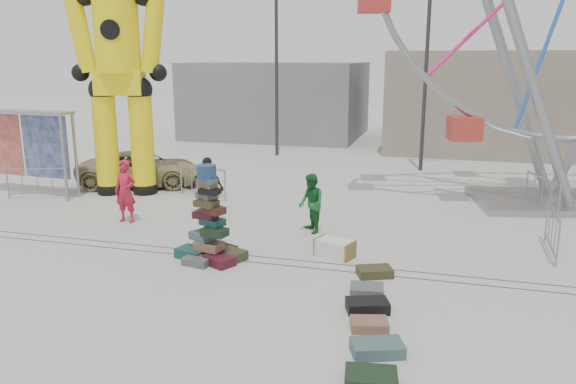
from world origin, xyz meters
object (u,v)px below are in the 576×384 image
(barricade_dummy_b, at_px, (128,175))
(barricade_wheel_back, at_px, (542,194))
(lamp_post_right, at_px, (429,63))
(banner_scaffold, at_px, (21,132))
(pedestrian_red, at_px, (125,191))
(pedestrian_black, at_px, (208,188))
(barricade_wheel_front, at_px, (552,232))
(lamp_post_left, at_px, (278,62))
(barricade_dummy_a, at_px, (37,183))
(barricade_dummy_c, at_px, (202,182))
(suitcase_tower, at_px, (210,233))
(pedestrian_green, at_px, (311,203))
(crash_test_dummy, at_px, (119,65))
(steamer_trunk, at_px, (335,248))
(parked_suv, at_px, (141,169))

(barricade_dummy_b, distance_m, barricade_wheel_back, 14.03)
(lamp_post_right, relative_size, banner_scaffold, 1.95)
(banner_scaffold, relative_size, pedestrian_red, 2.22)
(pedestrian_red, bearing_deg, pedestrian_black, 28.48)
(barricade_dummy_b, bearing_deg, lamp_post_right, 46.29)
(barricade_wheel_front, bearing_deg, pedestrian_red, 94.02)
(barricade_dummy_b, height_order, barricade_wheel_front, same)
(barricade_wheel_front, bearing_deg, lamp_post_left, 43.54)
(lamp_post_left, distance_m, barricade_dummy_a, 12.50)
(lamp_post_right, bearing_deg, barricade_dummy_c, -135.62)
(suitcase_tower, bearing_deg, pedestrian_green, 74.67)
(crash_test_dummy, xyz_separation_m, barricade_dummy_b, (-0.28, 0.53, -3.89))
(suitcase_tower, bearing_deg, barricade_wheel_back, 58.05)
(pedestrian_red, xyz_separation_m, pedestrian_black, (2.12, 1.05, -0.00))
(pedestrian_red, bearing_deg, crash_test_dummy, 123.18)
(steamer_trunk, relative_size, parked_suv, 0.20)
(pedestrian_black, relative_size, parked_suv, 0.40)
(banner_scaffold, bearing_deg, barricade_dummy_a, -22.99)
(barricade_wheel_front, distance_m, pedestrian_green, 6.07)
(barricade_dummy_a, bearing_deg, barricade_wheel_back, -7.02)
(pedestrian_black, bearing_deg, barricade_dummy_c, -50.81)
(banner_scaffold, xyz_separation_m, barricade_dummy_c, (6.09, 1.27, -1.66))
(barricade_wheel_front, bearing_deg, barricade_dummy_a, 87.49)
(barricade_dummy_b, bearing_deg, barricade_wheel_front, 0.02)
(pedestrian_red, bearing_deg, barricade_wheel_back, 23.09)
(lamp_post_left, relative_size, barricade_dummy_b, 4.00)
(crash_test_dummy, distance_m, barricade_wheel_back, 14.34)
(barricade_wheel_back, bearing_deg, lamp_post_right, -165.24)
(barricade_wheel_front, xyz_separation_m, barricade_wheel_back, (0.37, 4.14, 0.00))
(steamer_trunk, distance_m, barricade_wheel_back, 7.97)
(crash_test_dummy, distance_m, pedestrian_black, 5.72)
(lamp_post_right, relative_size, barricade_dummy_b, 4.00)
(pedestrian_red, distance_m, pedestrian_black, 2.37)
(lamp_post_left, height_order, pedestrian_green, lamp_post_left)
(barricade_wheel_front, bearing_deg, lamp_post_right, 21.46)
(lamp_post_left, bearing_deg, steamer_trunk, -68.18)
(suitcase_tower, xyz_separation_m, parked_suv, (-5.63, 6.64, -0.00))
(pedestrian_red, bearing_deg, barricade_wheel_front, 4.11)
(lamp_post_right, relative_size, pedestrian_black, 4.34)
(barricade_wheel_back, distance_m, pedestrian_red, 12.70)
(steamer_trunk, relative_size, barricade_wheel_front, 0.45)
(lamp_post_right, bearing_deg, barricade_wheel_back, -55.92)
(barricade_wheel_front, relative_size, pedestrian_red, 1.08)
(barricade_dummy_a, relative_size, pedestrian_green, 1.22)
(barricade_dummy_b, bearing_deg, banner_scaffold, -138.27)
(banner_scaffold, relative_size, pedestrian_black, 2.22)
(lamp_post_left, distance_m, suitcase_tower, 15.18)
(barricade_wheel_back, height_order, pedestrian_green, pedestrian_green)
(crash_test_dummy, xyz_separation_m, barricade_dummy_a, (-2.53, -1.46, -3.89))
(suitcase_tower, distance_m, pedestrian_black, 3.61)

